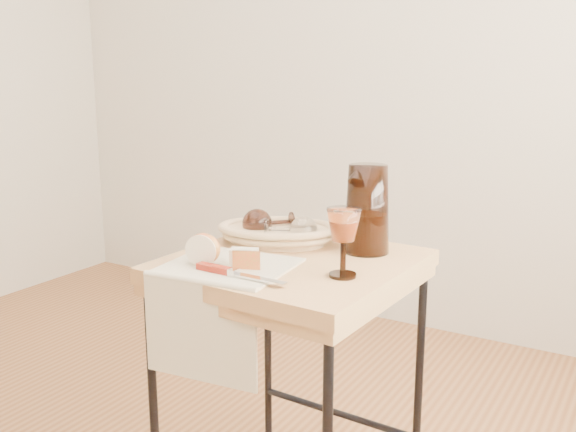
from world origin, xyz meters
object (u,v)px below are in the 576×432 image
Objects in this scene: pitcher at (367,209)px; table_knife at (237,272)px; goblet_lying_a at (272,223)px; tea_towel at (228,266)px; bread_basket at (278,234)px; goblet_lying_b at (288,230)px; wine_goblet at (343,242)px; side_table at (292,389)px; apple_half at (204,249)px.

pitcher is 0.43m from table_knife.
tea_towel is at bearing 50.70° from goblet_lying_a.
goblet_lying_b is (0.05, -0.02, 0.02)m from bread_basket.
tea_towel is 1.80× the size of wine_goblet.
goblet_lying_b reaches higher than side_table.
bread_basket is at bearing 135.42° from side_table.
side_table is 0.45m from goblet_lying_b.
wine_goblet is (0.19, -0.07, 0.47)m from side_table.
bread_basket is 2.41× the size of goblet_lying_b.
goblet_lying_a is 1.12× the size of goblet_lying_b.
goblet_lying_b is 0.45× the size of pitcher.
goblet_lying_a is (-0.04, 0.28, 0.05)m from tea_towel.
goblet_lying_a is (-0.14, 0.12, 0.44)m from side_table.
goblet_lying_b is 1.43× the size of apple_half.
goblet_lying_b is at bearing 77.07° from tea_towel.
bread_basket reaches higher than side_table.
tea_towel is at bearing -164.54° from wine_goblet.
side_table is 2.69× the size of pitcher.
goblet_lying_a is 0.50× the size of pitcher.
goblet_lying_a is 0.38m from wine_goblet.
goblet_lying_b is at bearing -173.32° from pitcher.
pitcher reaches higher than side_table.
pitcher is 0.46m from apple_half.
bread_basket is at bearing 179.86° from pitcher.
goblet_lying_a is at bearing 110.30° from table_knife.
side_table is 0.44m from bread_basket.
tea_towel is at bearing 139.87° from table_knife.
bread_basket is 2.16× the size of goblet_lying_a.
bread_basket reaches higher than table_knife.
table_knife is at bearing -105.16° from goblet_lying_b.
goblet_lying_a is at bearing 133.93° from goblet_lying_b.
goblet_lying_a is at bearing 92.79° from tea_towel.
table_knife is at bearing -47.85° from tea_towel.
goblet_lying_a is 0.56× the size of table_knife.
apple_half is at bearing -131.82° from side_table.
wine_goblet is at bearing -90.89° from pitcher.
goblet_lying_a reaches higher than tea_towel.
side_table is 5.34× the size of goblet_lying_a.
bread_basket is 0.29m from apple_half.
goblet_lying_a is 0.08m from goblet_lying_b.
tea_towel is 0.26m from bread_basket.
pitcher is (0.26, 0.05, 0.09)m from bread_basket.
side_table is 4.40× the size of wine_goblet.
apple_half is 0.35× the size of table_knife.
goblet_lying_b reaches higher than table_knife.
goblet_lying_b is 0.31m from table_knife.
wine_goblet is at bearing 35.99° from table_knife.
apple_half reaches higher than tea_towel.
bread_basket is at bearing 105.78° from goblet_lying_a.
goblet_lying_a is 0.36m from table_knife.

